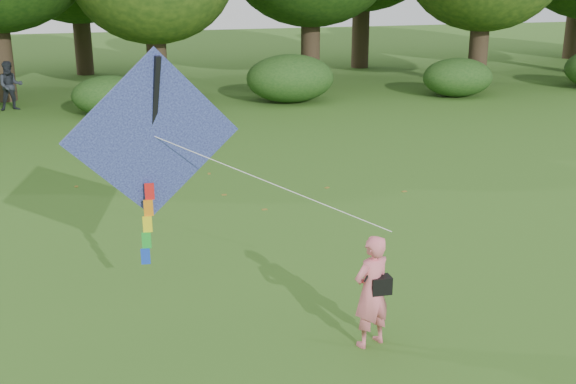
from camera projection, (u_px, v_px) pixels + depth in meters
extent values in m
plane|color=#265114|center=(387.00, 313.00, 11.52)|extent=(100.00, 100.00, 0.00)
imported|color=#EA6E7C|center=(371.00, 291.00, 10.33)|extent=(0.73, 0.60, 1.70)
imported|color=#242830|center=(10.00, 86.00, 26.87)|extent=(1.02, 0.86, 1.83)
cube|color=black|center=(380.00, 285.00, 10.29)|extent=(0.30, 0.20, 0.26)
cylinder|color=black|center=(374.00, 265.00, 10.16)|extent=(0.33, 0.14, 0.47)
cube|color=#2841B0|center=(153.00, 136.00, 10.52)|extent=(2.62, 0.57, 2.63)
cube|color=black|center=(153.00, 135.00, 10.54)|extent=(0.32, 0.66, 2.37)
cylinder|color=white|center=(270.00, 183.00, 10.29)|extent=(3.11, 1.68, 1.18)
cube|color=red|center=(150.00, 191.00, 10.77)|extent=(0.14, 0.06, 0.26)
cube|color=orange|center=(149.00, 208.00, 10.84)|extent=(0.14, 0.06, 0.26)
cube|color=yellow|center=(148.00, 224.00, 10.92)|extent=(0.14, 0.06, 0.26)
cube|color=green|center=(147.00, 240.00, 10.99)|extent=(0.14, 0.06, 0.26)
cube|color=blue|center=(146.00, 256.00, 11.06)|extent=(0.14, 0.06, 0.26)
cylinder|color=#3A2D1E|center=(1.00, 52.00, 28.43)|extent=(0.88, 0.88, 3.85)
cylinder|color=#3A2D1E|center=(157.00, 59.00, 29.02)|extent=(0.80, 0.80, 3.15)
cylinder|color=#3A2D1E|center=(310.00, 43.00, 32.43)|extent=(0.86, 0.86, 3.67)
cylinder|color=#3A2D1E|center=(478.00, 47.00, 31.80)|extent=(0.83, 0.83, 3.43)
cylinder|color=#3A2D1E|center=(83.00, 38.00, 35.18)|extent=(0.84, 0.84, 3.50)
cylinder|color=#3A2D1E|center=(361.00, 28.00, 37.46)|extent=(0.90, 0.90, 4.02)
cylinder|color=#3A2D1E|center=(573.00, 27.00, 41.04)|extent=(0.85, 0.85, 3.57)
ellipsoid|color=#264919|center=(109.00, 95.00, 26.14)|extent=(2.66, 2.09, 1.42)
ellipsoid|color=#264919|center=(290.00, 78.00, 28.45)|extent=(3.50, 2.75, 1.88)
ellipsoid|color=#264919|center=(458.00, 77.00, 29.68)|extent=(2.94, 2.31, 1.58)
cube|color=olive|center=(209.00, 174.00, 19.05)|extent=(0.10, 0.13, 0.01)
cube|color=olive|center=(76.00, 187.00, 17.95)|extent=(0.09, 0.13, 0.01)
cube|color=olive|center=(86.00, 163.00, 20.03)|extent=(0.14, 0.14, 0.01)
cube|color=olive|center=(224.00, 195.00, 17.32)|extent=(0.12, 0.09, 0.01)
cube|color=olive|center=(174.00, 169.00, 19.47)|extent=(0.13, 0.14, 0.01)
cube|color=olive|center=(327.00, 188.00, 17.86)|extent=(0.14, 0.14, 0.01)
cube|color=olive|center=(265.00, 209.00, 16.30)|extent=(0.13, 0.10, 0.01)
cube|color=olive|center=(404.00, 191.00, 17.57)|extent=(0.14, 0.11, 0.01)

